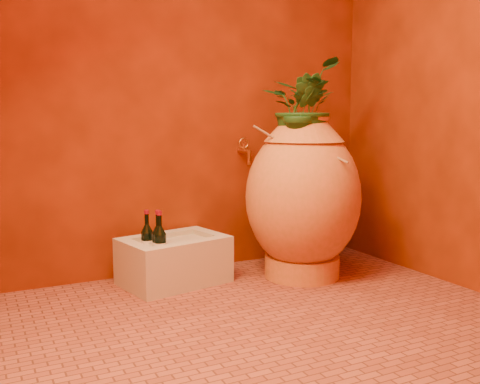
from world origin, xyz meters
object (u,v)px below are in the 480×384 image
wine_bottle_a (160,245)px  wine_bottle_b (147,242)px  wine_bottle_c (158,244)px  wall_tap (245,150)px  amphora (303,196)px  stone_basin (174,261)px

wine_bottle_a → wine_bottle_b: wine_bottle_a is taller
wine_bottle_c → wall_tap: 0.86m
wine_bottle_b → wine_bottle_c: 0.10m
amphora → wall_tap: 0.51m
stone_basin → wine_bottle_c: 0.18m
stone_basin → wine_bottle_b: 0.20m
wine_bottle_a → amphora: bearing=-9.6°
wine_bottle_a → wine_bottle_c: wine_bottle_c is taller
stone_basin → wine_bottle_c: wine_bottle_c is taller
amphora → wine_bottle_a: size_ratio=3.31×
amphora → stone_basin: bearing=163.4°
wine_bottle_a → wall_tap: size_ratio=1.77×
wine_bottle_c → wine_bottle_a: bearing=-78.1°
stone_basin → wine_bottle_c: (-0.11, -0.06, 0.13)m
wall_tap → amphora: bearing=-63.1°
wall_tap → wine_bottle_a: bearing=-160.0°
wine_bottle_c → wall_tap: wall_tap is taller
wine_bottle_b → stone_basin: bearing=-10.7°
amphora → wine_bottle_b: bearing=164.4°
amphora → wine_bottle_c: size_ratio=3.28×
amphora → wine_bottle_a: bearing=170.4°
stone_basin → wine_bottle_c: size_ratio=2.15×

